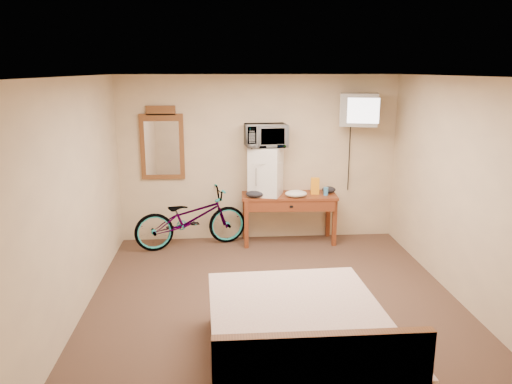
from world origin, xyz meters
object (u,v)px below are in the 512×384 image
(bicycle, at_px, (191,218))
(microwave, at_px, (266,135))
(desk, at_px, (289,202))
(wall_mirror, at_px, (162,144))
(bed, at_px, (301,344))
(blue_cup, at_px, (326,191))
(crt_television, at_px, (359,109))
(mini_fridge, at_px, (266,171))

(bicycle, bearing_deg, microwave, -101.26)
(desk, distance_m, wall_mirror, 2.08)
(wall_mirror, xyz_separation_m, bed, (1.50, -3.65, -1.20))
(desk, xyz_separation_m, blue_cup, (0.54, -0.06, 0.18))
(blue_cup, relative_size, wall_mirror, 0.11)
(crt_television, relative_size, wall_mirror, 0.61)
(crt_television, distance_m, bed, 4.04)
(microwave, relative_size, wall_mirror, 0.55)
(mini_fridge, height_order, blue_cup, mini_fridge)
(crt_television, bearing_deg, desk, -178.75)
(microwave, relative_size, bed, 0.29)
(bicycle, relative_size, bed, 0.81)
(blue_cup, distance_m, wall_mirror, 2.53)
(wall_mirror, xyz_separation_m, bicycle, (0.41, -0.32, -1.06))
(crt_television, relative_size, bicycle, 0.40)
(blue_cup, relative_size, bed, 0.06)
(blue_cup, bearing_deg, desk, 173.66)
(blue_cup, relative_size, crt_television, 0.19)
(blue_cup, bearing_deg, bicycle, 179.70)
(blue_cup, distance_m, bed, 3.48)
(mini_fridge, distance_m, bicycle, 1.30)
(mini_fridge, bearing_deg, desk, -5.43)
(crt_television, bearing_deg, blue_cup, -169.97)
(crt_television, relative_size, bed, 0.32)
(microwave, xyz_separation_m, crt_television, (1.35, -0.01, 0.37))
(blue_cup, xyz_separation_m, wall_mirror, (-2.41, 0.33, 0.68))
(microwave, relative_size, crt_television, 0.90)
(mini_fridge, distance_m, wall_mirror, 1.59)
(microwave, bearing_deg, bed, -95.76)
(desk, distance_m, bed, 3.41)
(bicycle, xyz_separation_m, bed, (1.09, -3.33, -0.14))
(blue_cup, bearing_deg, wall_mirror, 172.12)
(bicycle, bearing_deg, bed, -177.32)
(desk, bearing_deg, bicycle, -178.07)
(desk, height_order, crt_television, crt_television)
(microwave, relative_size, blue_cup, 4.84)
(bed, bearing_deg, bicycle, 108.21)
(mini_fridge, height_order, bed, mini_fridge)
(desk, height_order, microwave, microwave)
(desk, height_order, wall_mirror, wall_mirror)
(microwave, height_order, bicycle, microwave)
(blue_cup, height_order, crt_television, crt_television)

